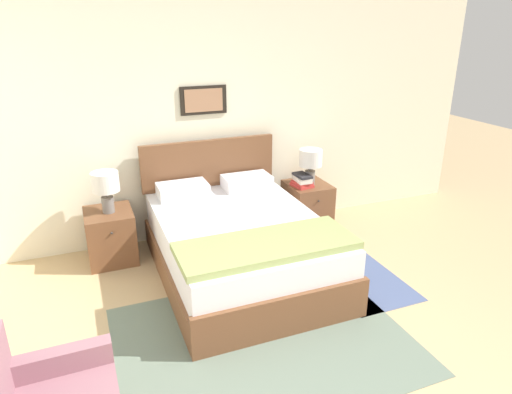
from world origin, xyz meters
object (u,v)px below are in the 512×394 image
at_px(nightstand_near_window, 111,236).
at_px(table_lamp_near_window, 106,185).
at_px(table_lamp_by_door, 311,161).
at_px(bed, 240,244).
at_px(nightstand_by_door, 307,205).

relative_size(nightstand_near_window, table_lamp_near_window, 1.29).
height_order(nightstand_near_window, table_lamp_by_door, table_lamp_by_door).
distance_m(bed, table_lamp_by_door, 1.46).
height_order(bed, table_lamp_near_window, bed).
bearing_deg(table_lamp_by_door, bed, -146.78).
distance_m(bed, nightstand_near_window, 1.37).
distance_m(bed, table_lamp_near_window, 1.44).
distance_m(nightstand_near_window, table_lamp_by_door, 2.35).
relative_size(nightstand_near_window, table_lamp_by_door, 1.29).
xyz_separation_m(nightstand_by_door, table_lamp_by_door, (0.01, -0.01, 0.56)).
height_order(nightstand_near_window, nightstand_by_door, same).
height_order(nightstand_by_door, table_lamp_by_door, table_lamp_by_door).
bearing_deg(bed, nightstand_by_door, 34.02).
xyz_separation_m(nightstand_near_window, table_lamp_near_window, (0.01, -0.01, 0.56)).
height_order(table_lamp_near_window, table_lamp_by_door, same).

